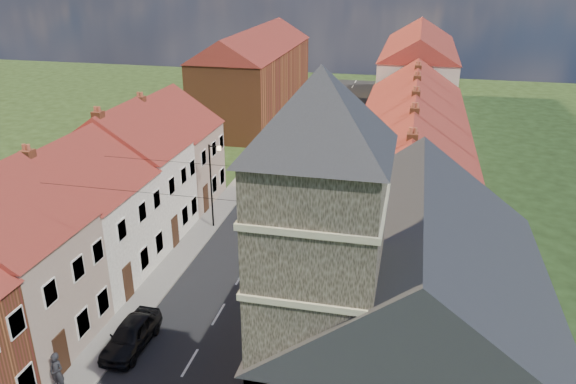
# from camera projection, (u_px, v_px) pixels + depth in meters

# --- Properties ---
(road) EXTENTS (7.00, 90.00, 0.02)m
(road) POSITION_uv_depth(u_px,v_px,m) (297.00, 181.00, 47.95)
(road) COLOR black
(road) RESTS_ON ground
(pavement_left) EXTENTS (1.80, 90.00, 0.12)m
(pavement_left) POSITION_uv_depth(u_px,v_px,m) (247.00, 177.00, 48.84)
(pavement_left) COLOR gray
(pavement_left) RESTS_ON ground
(pavement_right) EXTENTS (1.80, 90.00, 0.12)m
(pavement_right) POSITION_uv_depth(u_px,v_px,m) (348.00, 185.00, 47.02)
(pavement_right) COLOR gray
(pavement_right) RESTS_ON ground
(church) EXTENTS (11.25, 14.25, 15.20)m
(church) POSITION_uv_depth(u_px,v_px,m) (399.00, 317.00, 19.75)
(church) COLOR #2A261D
(church) RESTS_ON ground
(cottage_r_tudor) EXTENTS (8.30, 5.20, 9.00)m
(cottage_r_tudor) POSITION_uv_depth(u_px,v_px,m) (403.00, 235.00, 28.75)
(cottage_r_tudor) COLOR beige
(cottage_r_tudor) RESTS_ON ground
(cottage_r_white_near) EXTENTS (8.30, 6.00, 9.00)m
(cottage_r_white_near) POSITION_uv_depth(u_px,v_px,m) (407.00, 195.00, 33.60)
(cottage_r_white_near) COLOR white
(cottage_r_white_near) RESTS_ON ground
(cottage_r_cream_mid) EXTENTS (8.30, 5.20, 9.00)m
(cottage_r_cream_mid) POSITION_uv_depth(u_px,v_px,m) (410.00, 165.00, 38.46)
(cottage_r_cream_mid) COLOR beige
(cottage_r_cream_mid) RESTS_ON ground
(cottage_r_pink) EXTENTS (8.30, 6.00, 9.00)m
(cottage_r_pink) POSITION_uv_depth(u_px,v_px,m) (412.00, 143.00, 43.33)
(cottage_r_pink) COLOR tan
(cottage_r_pink) RESTS_ON ground
(cottage_r_white_far) EXTENTS (8.30, 5.20, 9.00)m
(cottage_r_white_far) POSITION_uv_depth(u_px,v_px,m) (413.00, 124.00, 48.19)
(cottage_r_white_far) COLOR tan
(cottage_r_white_far) RESTS_ON ground
(cottage_r_cream_far) EXTENTS (8.30, 6.00, 9.00)m
(cottage_r_cream_far) POSITION_uv_depth(u_px,v_px,m) (414.00, 109.00, 53.06)
(cottage_r_cream_far) COLOR beige
(cottage_r_cream_far) RESTS_ON ground
(cottage_l_white) EXTENTS (8.30, 6.90, 8.80)m
(cottage_l_white) POSITION_uv_depth(u_px,v_px,m) (71.00, 209.00, 31.94)
(cottage_l_white) COLOR white
(cottage_l_white) RESTS_ON ground
(cottage_l_brick_mid) EXTENTS (8.30, 5.70, 9.10)m
(cottage_l_brick_mid) POSITION_uv_depth(u_px,v_px,m) (123.00, 171.00, 37.38)
(cottage_l_brick_mid) COLOR white
(cottage_l_brick_mid) RESTS_ON ground
(cottage_l_pink) EXTENTS (8.30, 6.30, 8.80)m
(cottage_l_pink) POSITION_uv_depth(u_px,v_px,m) (161.00, 147.00, 42.66)
(cottage_l_pink) COLOR tan
(cottage_l_pink) RESTS_ON ground
(block_right_far) EXTENTS (8.30, 24.20, 10.50)m
(block_right_far) POSITION_uv_depth(u_px,v_px,m) (418.00, 72.00, 66.53)
(block_right_far) COLOR beige
(block_right_far) RESTS_ON ground
(block_left_far) EXTENTS (8.30, 24.20, 10.50)m
(block_left_far) POSITION_uv_depth(u_px,v_px,m) (255.00, 73.00, 65.87)
(block_left_far) COLOR brown
(block_left_far) RESTS_ON ground
(lamppost) EXTENTS (0.88, 0.15, 6.00)m
(lamppost) POSITION_uv_depth(u_px,v_px,m) (212.00, 181.00, 38.38)
(lamppost) COLOR black
(lamppost) RESTS_ON pavement_left
(car_near) EXTENTS (1.70, 4.14, 1.41)m
(car_near) POSITION_uv_depth(u_px,v_px,m) (131.00, 335.00, 27.18)
(car_near) COLOR black
(car_near) RESTS_ON ground
(car_mid) EXTENTS (1.56, 4.27, 1.40)m
(car_mid) POSITION_uv_depth(u_px,v_px,m) (261.00, 199.00, 42.66)
(car_mid) COLOR #A0A1A7
(car_mid) RESTS_ON ground
(car_far) EXTENTS (2.93, 4.62, 1.25)m
(car_far) POSITION_uv_depth(u_px,v_px,m) (280.00, 158.00, 51.82)
(car_far) COLOR navy
(car_far) RESTS_ON ground
(car_distant) EXTENTS (2.65, 4.20, 1.08)m
(car_distant) POSITION_uv_depth(u_px,v_px,m) (333.00, 94.00, 77.18)
(car_distant) COLOR gray
(car_distant) RESTS_ON ground
(pedestrian_left) EXTENTS (0.76, 0.57, 1.88)m
(pedestrian_left) POSITION_uv_depth(u_px,v_px,m) (57.00, 372.00, 24.18)
(pedestrian_left) COLOR #212227
(pedestrian_left) RESTS_ON pavement_left
(pedestrian_right) EXTENTS (1.04, 0.88, 1.89)m
(pedestrian_right) POSITION_uv_depth(u_px,v_px,m) (327.00, 250.00, 34.37)
(pedestrian_right) COLOR #2A2521
(pedestrian_right) RESTS_ON pavement_right
(car_mid_b) EXTENTS (2.36, 4.05, 1.26)m
(car_mid_b) POSITION_uv_depth(u_px,v_px,m) (327.00, 169.00, 49.04)
(car_mid_b) COLOR #95969B
(car_mid_b) RESTS_ON ground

